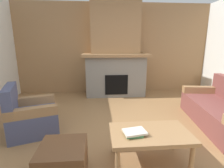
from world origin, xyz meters
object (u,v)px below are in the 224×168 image
(couch, at_px, (224,111))
(coffee_table, at_px, (150,136))
(fireplace, at_px, (115,56))
(ottoman, at_px, (63,162))
(armchair, at_px, (31,116))

(couch, relative_size, coffee_table, 1.90)
(couch, bearing_deg, coffee_table, -152.46)
(fireplace, height_order, ottoman, fireplace)
(couch, xyz_separation_m, ottoman, (-2.74, -1.05, -0.09))
(couch, bearing_deg, armchair, 179.24)
(couch, distance_m, ottoman, 2.93)
(fireplace, relative_size, ottoman, 5.19)
(coffee_table, xyz_separation_m, ottoman, (-1.05, -0.17, -0.18))
(armchair, distance_m, coffee_table, 2.04)
(fireplace, distance_m, couch, 3.00)
(armchair, xyz_separation_m, coffee_table, (1.82, -0.92, 0.08))
(fireplace, relative_size, coffee_table, 2.70)
(coffee_table, bearing_deg, couch, 27.54)
(fireplace, relative_size, couch, 1.42)
(ottoman, bearing_deg, fireplace, 74.31)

